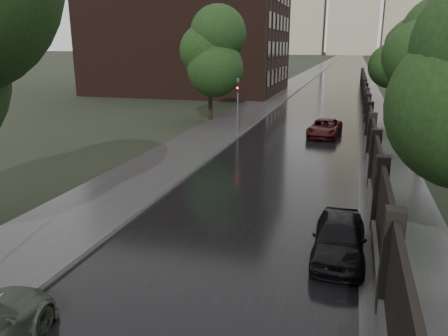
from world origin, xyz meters
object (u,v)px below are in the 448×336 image
(tree_left_far, at_px, (210,57))
(traffic_light, at_px, (238,101))
(tree_right_b, at_px, (431,69))
(tree_right_c, at_px, (401,59))
(car_right_near, at_px, (339,237))
(car_right_far, at_px, (325,128))

(tree_left_far, distance_m, traffic_light, 6.84)
(tree_left_far, xyz_separation_m, tree_right_b, (15.50, -8.00, -0.29))
(tree_left_far, relative_size, tree_right_c, 1.05)
(car_right_near, distance_m, car_right_far, 18.50)
(tree_right_c, xyz_separation_m, traffic_light, (-11.80, -15.01, -2.55))
(tree_right_b, height_order, car_right_near, tree_right_b)
(tree_right_c, distance_m, car_right_near, 32.86)
(tree_left_far, xyz_separation_m, car_right_far, (9.74, -3.90, -4.63))
(traffic_light, relative_size, car_right_near, 1.05)
(tree_right_c, distance_m, car_right_far, 15.66)
(tree_right_b, xyz_separation_m, tree_right_c, (0.00, 18.00, 0.00))
(tree_right_b, distance_m, traffic_light, 12.44)
(tree_right_b, bearing_deg, tree_right_c, 90.00)
(tree_right_b, bearing_deg, traffic_light, 165.76)
(car_right_near, bearing_deg, tree_right_c, 82.82)
(car_right_far, bearing_deg, traffic_light, -164.42)
(tree_left_far, relative_size, tree_right_b, 1.05)
(tree_right_b, xyz_separation_m, car_right_near, (-4.10, -14.32, -4.30))
(tree_left_far, height_order, tree_right_b, tree_left_far)
(tree_left_far, xyz_separation_m, tree_right_c, (15.50, 10.00, -0.29))
(car_right_far, bearing_deg, tree_right_b, -30.31)
(tree_left_far, distance_m, tree_right_b, 17.45)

